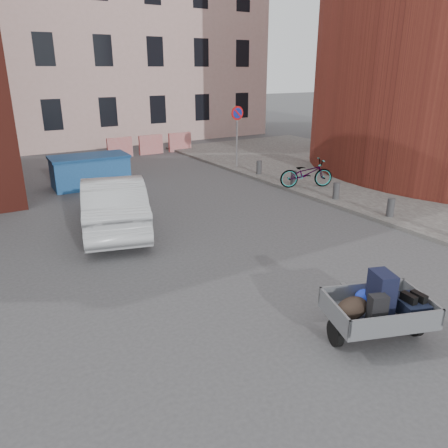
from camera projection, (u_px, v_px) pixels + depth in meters
ground at (247, 285)px, 9.12m from camera, size 120.00×120.00×0.00m
sidewalk at (397, 182)px, 17.27m from camera, size 9.00×24.00×0.12m
building_pink at (128, 23)px, 27.36m from camera, size 16.00×8.00×14.00m
no_parking_sign at (237, 124)px, 19.02m from camera, size 0.60×0.09×2.65m
bollards at (336, 191)px, 14.69m from camera, size 0.22×9.02×0.55m
barriers at (151, 145)px, 23.05m from camera, size 4.70×0.18×1.00m
trailer at (378, 307)px, 7.09m from camera, size 1.88×1.98×1.20m
dumpster at (90, 171)px, 16.62m from camera, size 2.92×1.61×1.20m
silver_car at (114, 203)px, 12.10m from camera, size 2.79×4.88×1.52m
bicycle at (306, 173)px, 16.09m from camera, size 2.08×1.42×1.04m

